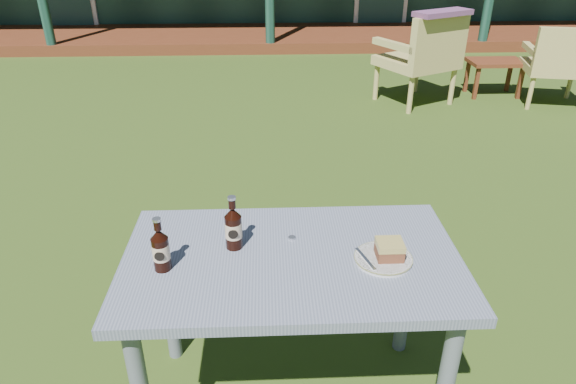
{
  "coord_description": "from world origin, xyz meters",
  "views": [
    {
      "loc": [
        -0.08,
        -3.1,
        1.77
      ],
      "look_at": [
        0.0,
        -1.3,
        0.82
      ],
      "focal_mm": 32.0,
      "sensor_mm": 36.0,
      "label": 1
    }
  ],
  "objects_px": {
    "cafe_table": "(292,279)",
    "cola_bottle_far": "(161,249)",
    "plate": "(383,259)",
    "cola_bottle_near": "(233,227)",
    "armchair_right": "(560,62)",
    "cake_slice": "(389,249)",
    "side_table": "(496,65)",
    "armchair_left": "(424,55)"
  },
  "relations": [
    {
      "from": "cafe_table",
      "to": "cola_bottle_far",
      "type": "bearing_deg",
      "value": -173.09
    },
    {
      "from": "cafe_table",
      "to": "plate",
      "type": "distance_m",
      "value": 0.34
    },
    {
      "from": "cola_bottle_near",
      "to": "armchair_right",
      "type": "height_order",
      "value": "cola_bottle_near"
    },
    {
      "from": "cake_slice",
      "to": "cola_bottle_far",
      "type": "xyz_separation_m",
      "value": [
        -0.78,
        -0.02,
        0.03
      ]
    },
    {
      "from": "cola_bottle_far",
      "to": "side_table",
      "type": "bearing_deg",
      "value": 54.98
    },
    {
      "from": "cake_slice",
      "to": "cola_bottle_near",
      "type": "xyz_separation_m",
      "value": [
        -0.54,
        0.11,
        0.04
      ]
    },
    {
      "from": "plate",
      "to": "cola_bottle_far",
      "type": "xyz_separation_m",
      "value": [
        -0.76,
        -0.01,
        0.07
      ]
    },
    {
      "from": "plate",
      "to": "armchair_left",
      "type": "xyz_separation_m",
      "value": [
        1.26,
        3.91,
        -0.19
      ]
    },
    {
      "from": "cafe_table",
      "to": "side_table",
      "type": "height_order",
      "value": "cafe_table"
    },
    {
      "from": "armchair_left",
      "to": "cola_bottle_far",
      "type": "bearing_deg",
      "value": -117.31
    },
    {
      "from": "cola_bottle_far",
      "to": "cafe_table",
      "type": "bearing_deg",
      "value": 6.91
    },
    {
      "from": "cake_slice",
      "to": "side_table",
      "type": "xyz_separation_m",
      "value": [
        2.17,
        4.2,
        -0.42
      ]
    },
    {
      "from": "cake_slice",
      "to": "side_table",
      "type": "bearing_deg",
      "value": 62.64
    },
    {
      "from": "cafe_table",
      "to": "cake_slice",
      "type": "height_order",
      "value": "cake_slice"
    },
    {
      "from": "armchair_right",
      "to": "cake_slice",
      "type": "bearing_deg",
      "value": -125.1
    },
    {
      "from": "cola_bottle_near",
      "to": "armchair_left",
      "type": "height_order",
      "value": "armchair_left"
    },
    {
      "from": "cake_slice",
      "to": "armchair_right",
      "type": "height_order",
      "value": "armchair_right"
    },
    {
      "from": "armchair_left",
      "to": "side_table",
      "type": "distance_m",
      "value": 0.99
    },
    {
      "from": "cola_bottle_near",
      "to": "side_table",
      "type": "bearing_deg",
      "value": 56.43
    },
    {
      "from": "cola_bottle_far",
      "to": "side_table",
      "type": "distance_m",
      "value": 5.17
    },
    {
      "from": "armchair_right",
      "to": "side_table",
      "type": "height_order",
      "value": "armchair_right"
    },
    {
      "from": "plate",
      "to": "armchair_left",
      "type": "relative_size",
      "value": 0.21
    },
    {
      "from": "cafe_table",
      "to": "cola_bottle_far",
      "type": "height_order",
      "value": "cola_bottle_far"
    },
    {
      "from": "cola_bottle_far",
      "to": "side_table",
      "type": "height_order",
      "value": "cola_bottle_far"
    },
    {
      "from": "cake_slice",
      "to": "cola_bottle_far",
      "type": "distance_m",
      "value": 0.78
    },
    {
      "from": "plate",
      "to": "cake_slice",
      "type": "xyz_separation_m",
      "value": [
        0.02,
        0.0,
        0.04
      ]
    },
    {
      "from": "cola_bottle_far",
      "to": "side_table",
      "type": "xyz_separation_m",
      "value": [
        2.95,
        4.22,
        -0.46
      ]
    },
    {
      "from": "plate",
      "to": "armchair_right",
      "type": "distance_m",
      "value": 4.64
    },
    {
      "from": "armchair_left",
      "to": "armchair_right",
      "type": "distance_m",
      "value": 1.42
    },
    {
      "from": "plate",
      "to": "cola_bottle_far",
      "type": "relative_size",
      "value": 1.02
    },
    {
      "from": "cola_bottle_far",
      "to": "armchair_left",
      "type": "distance_m",
      "value": 4.42
    },
    {
      "from": "cake_slice",
      "to": "side_table",
      "type": "relative_size",
      "value": 0.15
    },
    {
      "from": "cake_slice",
      "to": "cola_bottle_near",
      "type": "relative_size",
      "value": 0.44
    },
    {
      "from": "armchair_right",
      "to": "side_table",
      "type": "relative_size",
      "value": 1.42
    },
    {
      "from": "side_table",
      "to": "cola_bottle_far",
      "type": "bearing_deg",
      "value": -125.02
    },
    {
      "from": "cola_bottle_near",
      "to": "side_table",
      "type": "xyz_separation_m",
      "value": [
        2.72,
        4.09,
        -0.46
      ]
    },
    {
      "from": "side_table",
      "to": "armchair_left",
      "type": "bearing_deg",
      "value": -162.53
    },
    {
      "from": "cake_slice",
      "to": "armchair_left",
      "type": "height_order",
      "value": "armchair_left"
    },
    {
      "from": "plate",
      "to": "armchair_right",
      "type": "height_order",
      "value": "armchair_right"
    },
    {
      "from": "cafe_table",
      "to": "armchair_right",
      "type": "distance_m",
      "value": 4.8
    },
    {
      "from": "cafe_table",
      "to": "armchair_left",
      "type": "relative_size",
      "value": 1.26
    },
    {
      "from": "side_table",
      "to": "plate",
      "type": "bearing_deg",
      "value": -117.56
    }
  ]
}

